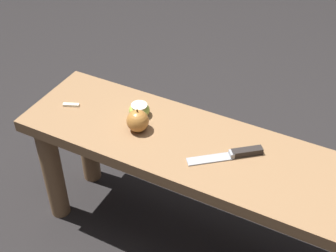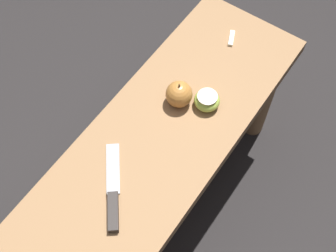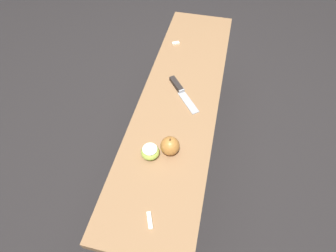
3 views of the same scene
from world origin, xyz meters
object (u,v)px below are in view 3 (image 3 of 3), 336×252
Objects in this scene: apple_cut at (150,152)px; wooden_bench at (180,110)px; apple_whole at (170,146)px; knife at (180,89)px.

wooden_bench is at bearing -8.22° from apple_cut.
apple_whole is 0.07m from apple_cut.
wooden_bench is at bearing -19.00° from knife.
knife reaches higher than wooden_bench.
knife is 0.35m from apple_cut.
apple_whole is 1.17× the size of apple_cut.
apple_cut is at bearing -44.93° from knife.
apple_whole is at bearing -176.20° from wooden_bench.
wooden_bench is 16.80× the size of apple_whole.
wooden_bench is at bearing 3.80° from apple_whole.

